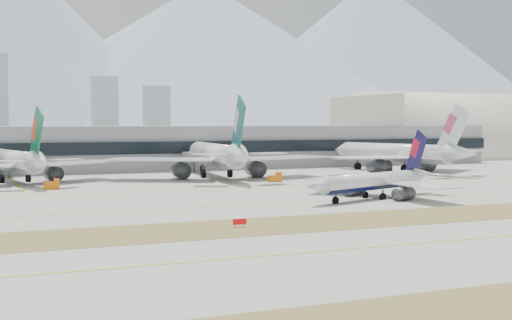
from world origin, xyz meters
name	(u,v)px	position (x,y,z in m)	size (l,w,h in m)	color
ground	(260,201)	(0.00, 0.00, 0.00)	(3000.00, 3000.00, 0.00)	#A4A199
apron_markings	(421,242)	(0.00, -53.95, 0.02)	(360.00, 122.22, 0.06)	olive
taxiing_airliner	(376,182)	(25.01, -4.74, 3.55)	(42.02, 35.53, 14.74)	white
widebody_eva	(16,162)	(-41.58, 68.28, 5.46)	(56.82, 56.22, 20.52)	white
widebody_cathay	(218,156)	(14.21, 62.56, 6.29)	(65.94, 64.94, 23.66)	white
widebody_china_air	(399,154)	(76.23, 60.13, 5.90)	(60.80, 60.46, 22.18)	white
terminal	(128,147)	(0.00, 114.84, 7.50)	(280.00, 43.10, 15.00)	gray
hangar	(446,157)	(154.56, 135.00, 0.14)	(91.00, 60.00, 60.00)	beige
hold_sign_left	(240,222)	(-17.55, -32.00, 0.88)	(2.20, 0.15, 1.35)	red
gse_b	(52,185)	(-35.30, 44.23, 1.05)	(3.55, 2.00, 2.60)	orange
gse_c	(275,178)	(23.76, 43.04, 1.05)	(3.55, 2.00, 2.60)	orange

